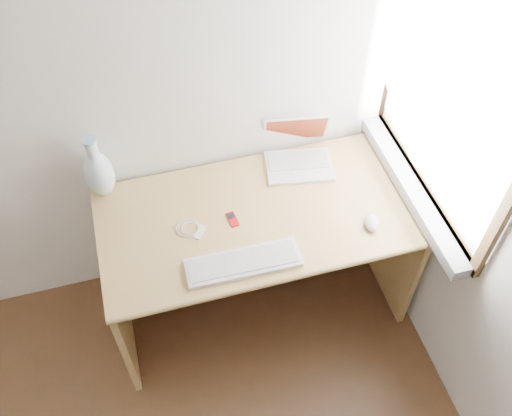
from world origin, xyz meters
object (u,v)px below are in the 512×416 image
object	(u,v)px
laptop	(297,154)
vase	(99,172)
desk	(253,228)
external_keyboard	(243,263)

from	to	relation	value
laptop	vase	distance (m)	0.90
desk	external_keyboard	bearing A→B (deg)	-111.64
vase	desk	bearing A→B (deg)	-18.95
vase	laptop	bearing A→B (deg)	-2.72
laptop	external_keyboard	size ratio (longest dim) A/B	0.72
external_keyboard	vase	size ratio (longest dim) A/B	1.45
desk	external_keyboard	distance (m)	0.42
external_keyboard	vase	distance (m)	0.75
desk	external_keyboard	world-z (taller)	external_keyboard
external_keyboard	vase	xyz separation A→B (m)	(-0.50, 0.54, 0.12)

